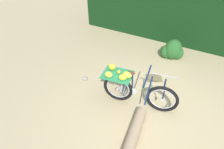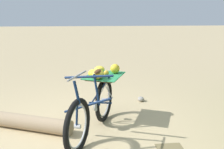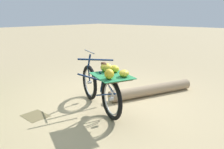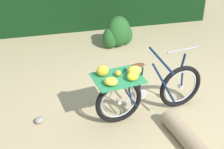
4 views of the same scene
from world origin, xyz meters
name	(u,v)px [view 4 (image 4 of 4)]	position (x,y,z in m)	size (l,w,h in m)	color
ground_plane	(165,117)	(0.00, 0.00, 0.00)	(60.00, 60.00, 0.00)	tan
bicycle	(144,89)	(-0.20, 0.28, 0.48)	(1.76, 0.99, 1.03)	black
shrub_cluster	(118,33)	(1.25, 2.27, 0.30)	(0.70, 0.48, 0.67)	#235623
path_stone	(40,120)	(-1.46, 1.24, 0.05)	(0.15, 0.13, 0.09)	gray
leaf_litter_patch	(128,75)	(0.50, 1.25, 0.00)	(0.44, 0.36, 0.01)	olive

